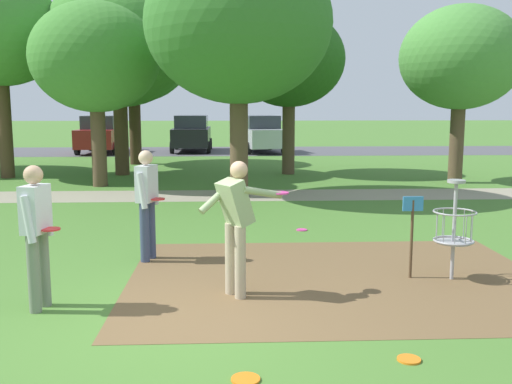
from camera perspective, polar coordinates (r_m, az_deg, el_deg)
The scene contains 20 objects.
ground_plane at distance 6.50m, azimuth -8.26°, elevation -13.15°, with size 160.00×160.00×0.00m, color #47752D.
dirt_tee_pad at distance 8.21m, azimuth 7.94°, elevation -8.42°, with size 5.75×4.26×0.01m, color brown.
disc_golf_basket at distance 8.36m, azimuth 18.48°, elevation -3.17°, with size 0.98×0.58×1.39m.
player_foreground_watching at distance 7.21m, azimuth -20.75°, elevation -3.40°, with size 0.43×0.49×1.71m.
player_throwing at distance 9.03m, azimuth -10.66°, elevation -0.64°, with size 0.44×0.50×1.71m.
player_waiting_left at distance 7.21m, azimuth -1.94°, elevation -2.70°, with size 1.15×0.54×1.71m.
frisbee_near_basket at distance 5.35m, azimuth -1.03°, elevation -17.92°, with size 0.26×0.26×0.02m, color orange.
frisbee_by_tee at distance 5.89m, azimuth 14.80°, elevation -15.62°, with size 0.22×0.22×0.02m, color orange.
frisbee_far_right at distance 11.20m, azimuth 4.52°, elevation -3.73°, with size 0.21×0.21×0.02m, color #E53D99.
tree_near_left at distance 17.65m, azimuth -15.51°, elevation 12.57°, with size 3.70×3.70×5.30m.
tree_near_right at distance 20.41m, azimuth -13.39°, elevation 13.96°, with size 4.94×4.94×6.50m.
tree_mid_right at distance 20.11m, azimuth 3.27°, elevation 12.83°, with size 3.78×3.78×5.51m.
tree_far_left at distance 18.82m, azimuth 19.49°, elevation 12.27°, with size 3.64×3.64×5.33m.
tree_far_center at distance 15.11m, azimuth -1.74°, elevation 16.17°, with size 4.72×4.72×6.41m.
tree_far_right at distance 23.94m, azimuth -12.02°, elevation 13.26°, with size 4.66×4.66×6.41m.
parking_lot_strip at distance 30.08m, azimuth -3.82°, elevation 4.04°, with size 36.00×6.00×0.01m, color #4C4C51.
parked_car_leftmost at distance 29.94m, azimuth -14.89°, elevation 5.51°, with size 2.03×4.23×1.84m.
parked_car_center_left at distance 29.99m, azimuth -6.33°, elevation 5.75°, with size 2.00×4.21×1.84m.
parked_car_center_right at distance 29.37m, azimuth 0.38°, elevation 5.74°, with size 2.59×4.47×1.84m.
gravel_path at distance 15.44m, azimuth -4.94°, elevation -0.34°, with size 40.00×1.92×0.00m, color gray.
Camera 1 is at (0.64, -6.00, 2.40)m, focal length 40.71 mm.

